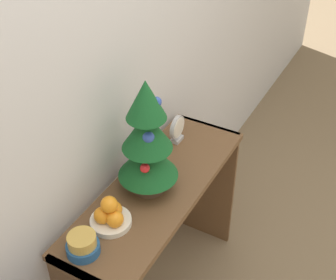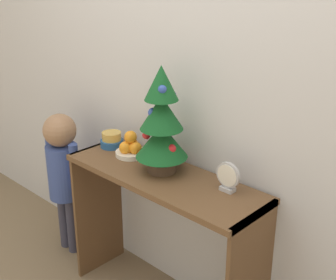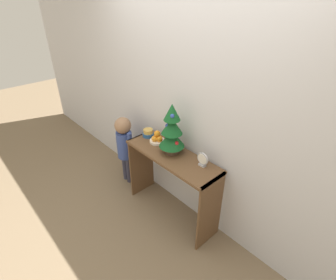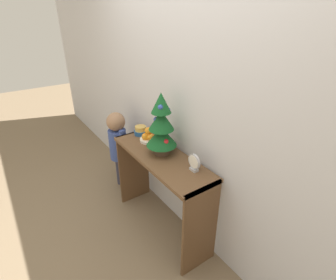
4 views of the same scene
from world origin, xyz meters
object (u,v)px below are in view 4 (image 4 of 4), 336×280
at_px(singing_bowl, 141,131).
at_px(child_figure, 118,141).
at_px(desk_clock, 194,163).
at_px(fruit_bowl, 149,137).
at_px(mini_tree, 161,126).

bearing_deg(singing_bowl, child_figure, -165.58).
distance_m(singing_bowl, desk_clock, 0.80).
xyz_separation_m(fruit_bowl, child_figure, (-0.54, -0.09, -0.25)).
bearing_deg(child_figure, mini_tree, 4.53).
xyz_separation_m(mini_tree, desk_clock, (0.37, 0.05, -0.19)).
bearing_deg(mini_tree, child_figure, -175.47).
height_order(singing_bowl, child_figure, child_figure).
distance_m(mini_tree, singing_bowl, 0.48).
height_order(mini_tree, singing_bowl, mini_tree).
bearing_deg(desk_clock, fruit_bowl, -177.25).
xyz_separation_m(fruit_bowl, desk_clock, (0.62, 0.03, 0.02)).
distance_m(mini_tree, fruit_bowl, 0.33).
relative_size(singing_bowl, desk_clock, 0.90).
bearing_deg(child_figure, desk_clock, 5.75).
bearing_deg(singing_bowl, desk_clock, 1.56).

